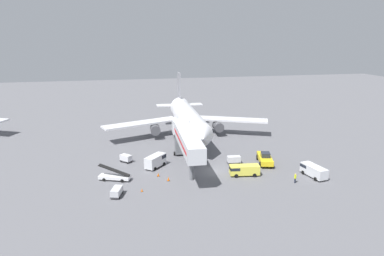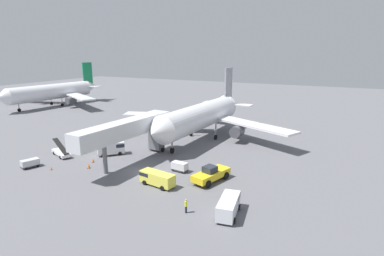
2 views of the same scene
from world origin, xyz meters
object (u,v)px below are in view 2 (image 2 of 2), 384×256
(service_van_rear_right, at_px, (157,178))
(ground_crew_worker_foreground, at_px, (186,206))
(belt_loader_truck, at_px, (61,152))
(baggage_cart_near_left, at_px, (30,163))
(airplane_at_gate, at_px, (202,116))
(pushback_tug, at_px, (211,174))
(safety_cone_charlie, at_px, (93,160))
(service_van_rear_left, at_px, (112,148))
(baggage_cart_outer_right, at_px, (104,141))
(safety_cone_alpha, at_px, (89,166))
(airplane_background, at_px, (54,92))
(service_van_near_right, at_px, (229,205))
(baggage_cart_far_left, at_px, (180,166))
(jet_bridge, at_px, (130,130))
(safety_cone_bravo, at_px, (51,168))

(service_van_rear_right, xyz_separation_m, ground_crew_worker_foreground, (7.54, -5.06, -0.20))
(belt_loader_truck, bearing_deg, baggage_cart_near_left, -87.26)
(airplane_at_gate, xyz_separation_m, baggage_cart_near_left, (-17.55, -29.37, -4.34))
(pushback_tug, height_order, safety_cone_charlie, pushback_tug)
(service_van_rear_left, distance_m, safety_cone_charlie, 4.81)
(service_van_rear_left, height_order, baggage_cart_outer_right, service_van_rear_left)
(service_van_rear_left, xyz_separation_m, ground_crew_worker_foreground, (22.61, -12.77, -0.41))
(belt_loader_truck, relative_size, service_van_rear_right, 1.03)
(pushback_tug, bearing_deg, airplane_at_gate, 118.70)
(belt_loader_truck, bearing_deg, safety_cone_alpha, -14.42)
(pushback_tug, height_order, airplane_background, airplane_background)
(service_van_near_right, relative_size, baggage_cart_near_left, 1.85)
(pushback_tug, relative_size, safety_cone_charlie, 10.44)
(belt_loader_truck, height_order, baggage_cart_far_left, belt_loader_truck)
(pushback_tug, distance_m, baggage_cart_outer_right, 27.83)
(jet_bridge, relative_size, safety_cone_bravo, 39.52)
(service_van_near_right, distance_m, safety_cone_charlie, 28.05)
(pushback_tug, xyz_separation_m, airplane_background, (-76.22, 35.63, 3.97))
(belt_loader_truck, relative_size, service_van_near_right, 1.04)
(airplane_at_gate, relative_size, baggage_cart_far_left, 15.74)
(jet_bridge, height_order, service_van_near_right, jet_bridge)
(ground_crew_worker_foreground, bearing_deg, pushback_tug, 96.80)
(safety_cone_alpha, height_order, safety_cone_charlie, safety_cone_alpha)
(belt_loader_truck, relative_size, ground_crew_worker_foreground, 3.24)
(baggage_cart_far_left, distance_m, airplane_background, 78.24)
(pushback_tug, bearing_deg, service_van_rear_left, 172.54)
(pushback_tug, distance_m, baggage_cart_near_left, 30.19)
(jet_bridge, xyz_separation_m, baggage_cart_outer_right, (-11.28, 5.40, -4.96))
(jet_bridge, xyz_separation_m, ground_crew_worker_foreground, (16.90, -11.32, -4.86))
(service_van_rear_left, height_order, baggage_cart_far_left, service_van_rear_left)
(service_van_rear_right, height_order, safety_cone_bravo, service_van_rear_right)
(baggage_cart_far_left, bearing_deg, baggage_cart_near_left, -156.76)
(service_van_rear_right, bearing_deg, safety_cone_bravo, -171.28)
(airplane_at_gate, distance_m, safety_cone_alpha, 27.05)
(safety_cone_charlie, bearing_deg, airplane_at_gate, 65.92)
(service_van_near_right, height_order, safety_cone_charlie, service_van_near_right)
(baggage_cart_outer_right, bearing_deg, pushback_tug, -14.05)
(baggage_cart_outer_right, bearing_deg, safety_cone_bravo, -81.93)
(airplane_background, bearing_deg, service_van_near_right, -27.99)
(service_van_rear_right, relative_size, safety_cone_charlie, 8.41)
(belt_loader_truck, distance_m, ground_crew_worker_foreground, 31.48)
(baggage_cart_near_left, height_order, safety_cone_bravo, baggage_cart_near_left)
(jet_bridge, relative_size, service_van_rear_right, 3.82)
(safety_cone_bravo, xyz_separation_m, safety_cone_charlie, (3.38, 5.86, 0.06))
(jet_bridge, xyz_separation_m, safety_cone_charlie, (-5.85, -3.26, -5.47))
(safety_cone_charlie, bearing_deg, jet_bridge, 29.12)
(service_van_near_right, height_order, baggage_cart_far_left, service_van_near_right)
(pushback_tug, relative_size, service_van_rear_right, 1.24)
(pushback_tug, xyz_separation_m, ground_crew_worker_foreground, (1.19, -9.96, -0.17))
(belt_loader_truck, xyz_separation_m, baggage_cart_far_left, (23.22, 3.28, 0.11))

